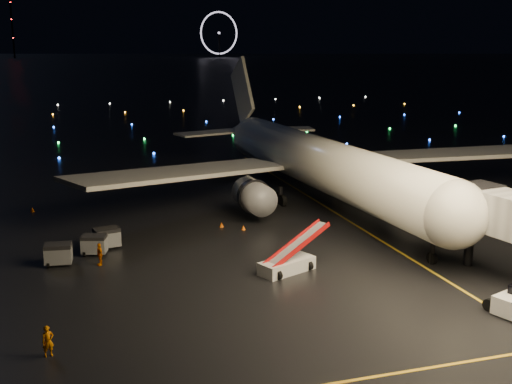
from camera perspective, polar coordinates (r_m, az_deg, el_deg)
ground at (r=338.00m, az=-14.67°, el=9.84°), size 2000.00×2000.00×0.00m
lane_centre at (r=60.91m, az=9.41°, el=-3.26°), size 0.25×80.00×0.02m
airliner at (r=70.48m, az=4.64°, el=5.39°), size 56.72×54.23×15.14m
belt_loader at (r=48.69m, az=2.77°, el=-5.35°), size 6.75×4.25×3.19m
crew_a at (r=38.22m, az=-18.01°, el=-12.50°), size 0.75×0.60×1.79m
crew_c at (r=51.79m, az=-13.73°, el=-5.39°), size 0.70×1.12×1.79m
safety_cone_0 at (r=60.78m, az=-3.08°, el=-2.91°), size 0.44×0.44×0.47m
safety_cone_1 at (r=68.70m, az=0.53°, el=-1.00°), size 0.55×0.55×0.48m
safety_cone_2 at (r=59.83m, az=-1.13°, el=-3.16°), size 0.45×0.45×0.46m
safety_cone_3 at (r=69.95m, az=-19.26°, el=-1.48°), size 0.58×0.58×0.51m
ferris_wheel at (r=779.41m, az=-3.30°, el=13.78°), size 49.33×16.80×52.00m
radio_mast at (r=778.76m, az=-20.84°, el=13.42°), size 1.80×1.80×64.00m
taxiway_lights at (r=144.96m, az=-11.19°, el=6.22°), size 164.00×92.00×0.36m
baggage_cart_0 at (r=55.84m, az=-13.12°, el=-4.02°), size 2.34×1.87×1.75m
baggage_cart_1 at (r=54.44m, az=-14.18°, el=-4.58°), size 2.26×1.86×1.66m
baggage_cart_2 at (r=52.68m, az=-17.16°, el=-5.32°), size 2.19×1.65×1.73m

